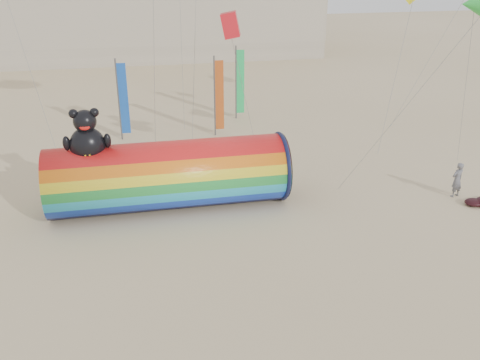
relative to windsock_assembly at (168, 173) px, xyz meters
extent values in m
plane|color=#CCB58C|center=(2.28, -4.54, -1.69)|extent=(160.00, 160.00, 0.00)
cylinder|color=red|center=(0.01, 0.00, -0.09)|extent=(11.03, 3.22, 3.22)
torus|color=#0F1438|center=(5.42, 0.00, -0.09)|extent=(0.22, 3.37, 3.37)
cylinder|color=black|center=(5.54, 0.00, -0.09)|extent=(0.06, 3.18, 3.18)
ellipsoid|color=black|center=(-3.48, 0.00, 1.66)|extent=(1.57, 1.41, 1.65)
ellipsoid|color=yellow|center=(-3.48, -0.50, 1.57)|extent=(0.81, 0.35, 0.71)
sphere|color=black|center=(-3.48, 0.00, 2.76)|extent=(1.01, 1.01, 1.01)
sphere|color=black|center=(-3.92, 0.00, 3.13)|extent=(0.40, 0.40, 0.40)
sphere|color=black|center=(-3.04, 0.00, 3.13)|extent=(0.40, 0.40, 0.40)
ellipsoid|color=red|center=(-3.48, -0.41, 2.63)|extent=(0.44, 0.16, 0.28)
ellipsoid|color=black|center=(-4.35, -0.09, 1.84)|extent=(0.33, 0.33, 0.66)
ellipsoid|color=black|center=(-2.61, -0.09, 1.84)|extent=(0.33, 0.33, 0.66)
imported|color=slate|center=(13.97, -1.84, -0.80)|extent=(0.74, 0.59, 1.79)
ellipsoid|color=#370A10|center=(14.30, -2.95, -1.54)|extent=(0.91, 0.77, 0.32)
cylinder|color=#59595E|center=(-2.17, 10.42, 0.91)|extent=(0.10, 0.10, 5.20)
cube|color=blue|center=(-1.86, 10.42, 0.96)|extent=(0.56, 0.06, 4.50)
cylinder|color=#59595E|center=(3.88, 10.01, 0.91)|extent=(0.10, 0.10, 5.20)
cube|color=#BB4E1A|center=(4.19, 10.01, 0.96)|extent=(0.56, 0.06, 4.50)
cylinder|color=#59595E|center=(5.98, 13.44, 0.91)|extent=(0.10, 0.10, 5.20)
cube|color=#1DBD5A|center=(6.29, 13.44, 0.96)|extent=(0.56, 0.06, 4.50)
cone|color=green|center=(13.58, -1.49, 7.44)|extent=(1.36, 1.36, 1.23)
cube|color=red|center=(3.67, 3.46, 6.19)|extent=(0.76, 0.76, 1.21)
camera|label=1|loc=(-1.49, -23.20, 9.68)|focal=40.00mm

